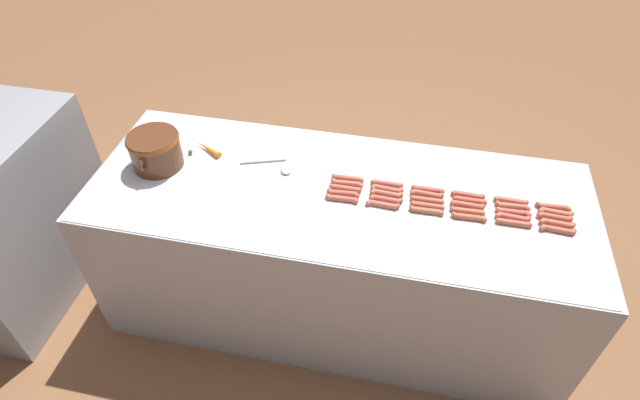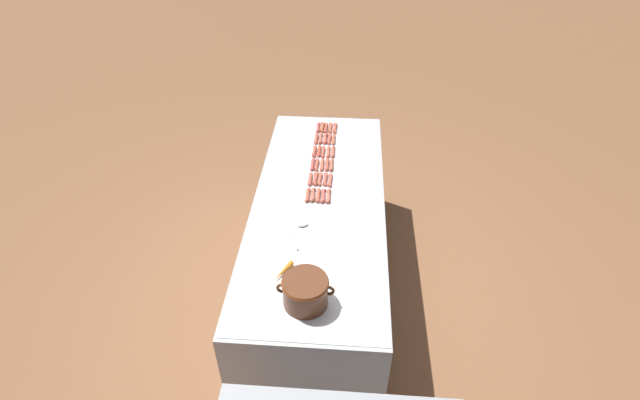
{
  "view_description": "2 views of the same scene",
  "coord_description": "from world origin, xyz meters",
  "px_view_note": "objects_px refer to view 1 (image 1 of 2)",
  "views": [
    {
      "loc": [
        -1.68,
        -0.27,
        2.4
      ],
      "look_at": [
        -0.13,
        0.05,
        0.9
      ],
      "focal_mm": 28.61,
      "sensor_mm": 36.0,
      "label": 1
    },
    {
      "loc": [
        -0.18,
        2.49,
        2.82
      ],
      "look_at": [
        -0.01,
        0.02,
        0.86
      ],
      "focal_mm": 26.86,
      "sensor_mm": 36.0,
      "label": 2
    }
  ],
  "objects_px": {
    "hot_dog_10": "(386,199)",
    "hot_dog_18": "(556,212)",
    "hot_dog_1": "(514,223)",
    "serving_spoon": "(278,167)",
    "hot_dog_24": "(553,207)",
    "hot_dog_27": "(428,189)",
    "hot_dog_5": "(342,199)",
    "hot_dog_6": "(557,223)",
    "hot_dog_25": "(511,201)",
    "hot_dog_7": "(513,217)",
    "hot_dog_19": "(513,206)",
    "carrot": "(207,149)",
    "hot_dog_0": "(558,230)",
    "hot_dog_17": "(345,188)",
    "hot_dog_9": "(427,206)",
    "hot_dog_29": "(348,178)",
    "hot_dog_28": "(387,184)",
    "hot_dog_15": "(427,200)",
    "hot_dog_23": "(347,183)",
    "hot_dog_8": "(467,211)",
    "hot_dog_4": "(383,205)",
    "hot_dog_16": "(386,194)",
    "hot_dog_22": "(387,189)",
    "hot_dog_12": "(555,217)",
    "hot_dog_14": "(467,205)",
    "hot_dog_21": "(427,194)",
    "hot_dog_2": "(469,217)",
    "hot_dog_26": "(468,195)",
    "hot_dog_20": "(470,200)",
    "hot_dog_13": "(513,212)",
    "hot_dog_3": "(426,211)"
  },
  "relations": [
    {
      "from": "hot_dog_10",
      "to": "hot_dog_18",
      "type": "distance_m",
      "value": 0.73
    },
    {
      "from": "hot_dog_4",
      "to": "hot_dog_7",
      "type": "height_order",
      "value": "same"
    },
    {
      "from": "hot_dog_4",
      "to": "hot_dog_16",
      "type": "distance_m",
      "value": 0.07
    },
    {
      "from": "hot_dog_1",
      "to": "hot_dog_27",
      "type": "height_order",
      "value": "same"
    },
    {
      "from": "hot_dog_3",
      "to": "hot_dog_10",
      "type": "height_order",
      "value": "same"
    },
    {
      "from": "hot_dog_0",
      "to": "hot_dog_17",
      "type": "xyz_separation_m",
      "value": [
        0.07,
        0.91,
        0.0
      ]
    },
    {
      "from": "hot_dog_8",
      "to": "hot_dog_12",
      "type": "height_order",
      "value": "same"
    },
    {
      "from": "hot_dog_15",
      "to": "hot_dog_17",
      "type": "relative_size",
      "value": 1.0
    },
    {
      "from": "hot_dog_5",
      "to": "hot_dog_25",
      "type": "distance_m",
      "value": 0.74
    },
    {
      "from": "hot_dog_9",
      "to": "hot_dog_28",
      "type": "distance_m",
      "value": 0.22
    },
    {
      "from": "hot_dog_3",
      "to": "hot_dog_8",
      "type": "xyz_separation_m",
      "value": [
        0.03,
        -0.17,
        0.0
      ]
    },
    {
      "from": "hot_dog_24",
      "to": "hot_dog_20",
      "type": "bearing_deg",
      "value": 95.27
    },
    {
      "from": "hot_dog_7",
      "to": "hot_dog_26",
      "type": "relative_size",
      "value": 1.0
    },
    {
      "from": "hot_dog_0",
      "to": "hot_dog_26",
      "type": "bearing_deg",
      "value": 68.85
    },
    {
      "from": "hot_dog_1",
      "to": "serving_spoon",
      "type": "bearing_deg",
      "value": 81.6
    },
    {
      "from": "hot_dog_0",
      "to": "hot_dog_20",
      "type": "xyz_separation_m",
      "value": [
        0.11,
        0.36,
        0.0
      ]
    },
    {
      "from": "hot_dog_14",
      "to": "hot_dog_21",
      "type": "relative_size",
      "value": 1.0
    },
    {
      "from": "hot_dog_24",
      "to": "hot_dog_27",
      "type": "xyz_separation_m",
      "value": [
        0.0,
        0.54,
        0.0
      ]
    },
    {
      "from": "hot_dog_17",
      "to": "hot_dog_19",
      "type": "distance_m",
      "value": 0.73
    },
    {
      "from": "hot_dog_18",
      "to": "hot_dog_23",
      "type": "bearing_deg",
      "value": 89.89
    },
    {
      "from": "hot_dog_25",
      "to": "carrot",
      "type": "relative_size",
      "value": 0.9
    },
    {
      "from": "hot_dog_6",
      "to": "hot_dog_28",
      "type": "distance_m",
      "value": 0.74
    },
    {
      "from": "hot_dog_0",
      "to": "hot_dog_19",
      "type": "bearing_deg",
      "value": 58.27
    },
    {
      "from": "hot_dog_1",
      "to": "hot_dog_7",
      "type": "height_order",
      "value": "same"
    },
    {
      "from": "hot_dog_25",
      "to": "hot_dog_27",
      "type": "distance_m",
      "value": 0.36
    },
    {
      "from": "serving_spoon",
      "to": "hot_dog_16",
      "type": "bearing_deg",
      "value": -99.35
    },
    {
      "from": "serving_spoon",
      "to": "hot_dog_5",
      "type": "bearing_deg",
      "value": -115.47
    },
    {
      "from": "hot_dog_3",
      "to": "hot_dog_19",
      "type": "distance_m",
      "value": 0.38
    },
    {
      "from": "hot_dog_9",
      "to": "hot_dog_13",
      "type": "distance_m",
      "value": 0.36
    },
    {
      "from": "hot_dog_2",
      "to": "hot_dog_16",
      "type": "bearing_deg",
      "value": 78.18
    },
    {
      "from": "hot_dog_22",
      "to": "hot_dog_29",
      "type": "distance_m",
      "value": 0.19
    },
    {
      "from": "hot_dog_5",
      "to": "hot_dog_28",
      "type": "height_order",
      "value": "same"
    },
    {
      "from": "hot_dog_0",
      "to": "hot_dog_15",
      "type": "height_order",
      "value": "same"
    },
    {
      "from": "hot_dog_26",
      "to": "hot_dog_18",
      "type": "bearing_deg",
      "value": -95.35
    },
    {
      "from": "hot_dog_10",
      "to": "hot_dog_15",
      "type": "xyz_separation_m",
      "value": [
        0.03,
        -0.18,
        0.0
      ]
    },
    {
      "from": "hot_dog_24",
      "to": "hot_dog_26",
      "type": "distance_m",
      "value": 0.36
    },
    {
      "from": "hot_dog_8",
      "to": "hot_dog_24",
      "type": "distance_m",
      "value": 0.38
    },
    {
      "from": "hot_dog_7",
      "to": "hot_dog_19",
      "type": "xyz_separation_m",
      "value": [
        0.07,
        -0.0,
        0.0
      ]
    },
    {
      "from": "hot_dog_4",
      "to": "hot_dog_16",
      "type": "relative_size",
      "value": 1.0
    },
    {
      "from": "hot_dog_26",
      "to": "hot_dog_24",
      "type": "bearing_deg",
      "value": -90.18
    },
    {
      "from": "hot_dog_22",
      "to": "hot_dog_5",
      "type": "bearing_deg",
      "value": 118.9
    },
    {
      "from": "hot_dog_5",
      "to": "hot_dog_6",
      "type": "xyz_separation_m",
      "value": [
        0.04,
        -0.91,
        0.0
      ]
    },
    {
      "from": "hot_dog_9",
      "to": "hot_dog_29",
      "type": "relative_size",
      "value": 1.0
    },
    {
      "from": "hot_dog_26",
      "to": "hot_dog_3",
      "type": "bearing_deg",
      "value": 128.41
    },
    {
      "from": "hot_dog_8",
      "to": "hot_dog_24",
      "type": "height_order",
      "value": "same"
    },
    {
      "from": "hot_dog_1",
      "to": "hot_dog_28",
      "type": "bearing_deg",
      "value": 75.84
    },
    {
      "from": "hot_dog_12",
      "to": "hot_dog_28",
      "type": "relative_size",
      "value": 1.0
    },
    {
      "from": "hot_dog_2",
      "to": "hot_dog_4",
      "type": "distance_m",
      "value": 0.37
    },
    {
      "from": "hot_dog_24",
      "to": "serving_spoon",
      "type": "height_order",
      "value": "hot_dog_24"
    },
    {
      "from": "carrot",
      "to": "hot_dog_10",
      "type": "bearing_deg",
      "value": -101.18
    }
  ]
}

